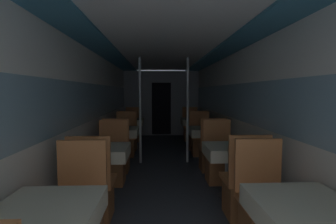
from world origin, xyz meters
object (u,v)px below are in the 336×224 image
at_px(chair_left_far_1, 112,165).
at_px(support_pole_left_2, 140,111).
at_px(dining_table_right_2, 205,133).
at_px(chair_right_near_2, 211,155).
at_px(chair_right_far_3, 191,131).
at_px(dining_table_left_3, 131,123).
at_px(chair_right_far_2, 200,142).
at_px(chair_left_near_3, 129,138).
at_px(dining_table_right_1, 229,154).
at_px(dining_table_right_3, 193,123).
at_px(chair_left_far_0, 78,220).
at_px(chair_left_far_2, 126,143).
at_px(support_pole_right_2, 188,111).
at_px(chair_right_far_0, 264,217).
at_px(dining_table_left_2, 122,134).
at_px(chair_left_far_3, 133,131).
at_px(chair_right_near_1, 243,192).
at_px(chair_left_near_1, 93,195).
at_px(chair_left_near_2, 118,156).
at_px(dining_table_right_0, 301,215).
at_px(chair_right_far_1, 219,164).
at_px(chair_right_near_3, 197,138).
at_px(dining_table_left_0, 49,220).
at_px(dining_table_left_1, 104,155).

bearing_deg(chair_left_far_1, support_pole_left_2, -107.33).
relative_size(dining_table_right_2, chair_right_near_2, 0.72).
bearing_deg(chair_right_far_3, dining_table_left_3, 19.44).
xyz_separation_m(dining_table_left_3, chair_right_far_2, (1.73, -1.21, -0.31)).
bearing_deg(chair_left_near_3, dining_table_right_2, -34.93).
bearing_deg(dining_table_right_1, chair_left_far_1, 160.56).
relative_size(support_pole_left_2, dining_table_right_3, 2.99).
xyz_separation_m(chair_left_far_0, chair_left_far_2, (0.00, 3.65, 0.00)).
distance_m(chair_right_near_2, support_pole_right_2, 1.06).
xyz_separation_m(chair_left_far_0, chair_right_far_0, (1.73, 0.00, 0.00)).
bearing_deg(dining_table_left_2, chair_right_far_0, -60.25).
bearing_deg(chair_left_far_3, chair_right_near_1, 109.60).
xyz_separation_m(dining_table_left_3, support_pole_right_2, (1.36, -1.82, 0.47)).
distance_m(chair_left_near_1, chair_right_near_1, 1.73).
height_order(chair_left_far_2, chair_right_far_0, same).
relative_size(chair_left_near_3, chair_right_far_0, 1.00).
distance_m(chair_left_near_2, dining_table_right_0, 3.51).
height_order(chair_right_far_1, chair_right_far_3, same).
bearing_deg(chair_left_near_2, support_pole_left_2, 58.31).
bearing_deg(chair_left_far_3, dining_table_right_1, 112.16).
height_order(dining_table_right_2, chair_right_far_3, chair_right_far_3).
relative_size(dining_table_right_1, chair_right_near_3, 0.72).
distance_m(chair_right_far_1, chair_right_far_3, 3.65).
relative_size(dining_table_left_3, chair_right_far_0, 0.72).
height_order(chair_right_near_2, chair_right_far_3, same).
distance_m(dining_table_right_1, chair_right_near_1, 0.69).
relative_size(dining_table_left_3, chair_right_near_2, 0.72).
xyz_separation_m(dining_table_right_1, chair_right_far_3, (-0.00, 4.26, -0.31)).
bearing_deg(dining_table_right_3, chair_left_far_3, 160.56).
relative_size(chair_left_near_1, dining_table_left_2, 1.39).
bearing_deg(chair_left_far_3, chair_right_far_3, -180.00).
bearing_deg(chair_left_far_1, support_pole_right_2, -138.24).
distance_m(chair_left_far_2, chair_right_far_1, 2.52).
bearing_deg(chair_right_far_3, dining_table_left_0, 74.08).
bearing_deg(chair_left_near_2, chair_left_far_0, -90.00).
bearing_deg(chair_right_far_0, chair_right_near_3, -90.00).
relative_size(chair_left_far_1, dining_table_left_3, 1.39).
distance_m(chair_left_far_1, chair_right_far_0, 2.52).
bearing_deg(support_pole_left_2, chair_left_near_2, -121.69).
xyz_separation_m(chair_left_far_2, chair_left_near_3, (0.00, 0.60, 0.00)).
bearing_deg(chair_right_near_3, chair_left_far_0, -112.22).
distance_m(chair_left_near_2, dining_table_right_2, 1.87).
xyz_separation_m(dining_table_left_0, chair_right_far_2, (1.73, 4.26, -0.31)).
height_order(dining_table_right_2, chair_right_near_3, chair_right_near_3).
xyz_separation_m(chair_left_far_1, chair_left_far_3, (0.00, 3.65, 0.00)).
distance_m(dining_table_right_0, chair_right_near_1, 1.25).
xyz_separation_m(dining_table_left_2, chair_right_near_1, (1.73, -2.44, -0.31)).
distance_m(dining_table_left_1, dining_table_right_0, 2.52).
distance_m(chair_left_far_0, chair_left_near_3, 4.25).
height_order(chair_left_near_3, dining_table_right_1, chair_left_near_3).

